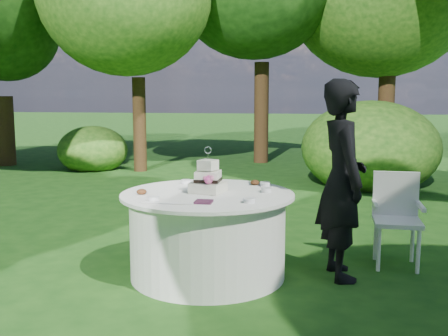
{
  "coord_description": "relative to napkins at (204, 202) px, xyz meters",
  "views": [
    {
      "loc": [
        0.89,
        -4.54,
        1.65
      ],
      "look_at": [
        0.15,
        0.0,
        1.0
      ],
      "focal_mm": 42.0,
      "sensor_mm": 36.0,
      "label": 1
    }
  ],
  "objects": [
    {
      "name": "ground",
      "position": [
        -0.05,
        0.43,
        -0.78
      ],
      "size": [
        80.0,
        80.0,
        0.0
      ],
      "primitive_type": "plane",
      "color": "#153E11",
      "rests_on": "ground"
    },
    {
      "name": "napkins",
      "position": [
        0.0,
        0.0,
        0.0
      ],
      "size": [
        0.14,
        0.14,
        0.02
      ],
      "primitive_type": "cube",
      "color": "#481E37",
      "rests_on": "table"
    },
    {
      "name": "feather_plume",
      "position": [
        -0.3,
        -0.08,
        -0.0
      ],
      "size": [
        0.48,
        0.07,
        0.01
      ],
      "primitive_type": "ellipsoid",
      "color": "white",
      "rests_on": "table"
    },
    {
      "name": "guest",
      "position": [
        1.14,
        0.6,
        0.11
      ],
      "size": [
        0.57,
        0.73,
        1.78
      ],
      "primitive_type": "imported",
      "rotation": [
        0.0,
        0.0,
        1.81
      ],
      "color": "black",
      "rests_on": "ground"
    },
    {
      "name": "table",
      "position": [
        -0.05,
        0.43,
        -0.39
      ],
      "size": [
        1.56,
        1.56,
        0.77
      ],
      "color": "silver",
      "rests_on": "ground"
    },
    {
      "name": "cake",
      "position": [
        -0.05,
        0.45,
        0.1
      ],
      "size": [
        0.33,
        0.33,
        0.41
      ],
      "color": "white",
      "rests_on": "table"
    },
    {
      "name": "chair",
      "position": [
        1.69,
        1.05,
        -0.26
      ],
      "size": [
        0.46,
        0.45,
        0.9
      ],
      "color": "white",
      "rests_on": "ground"
    },
    {
      "name": "votives",
      "position": [
        0.1,
        0.47,
        0.01
      ],
      "size": [
        0.99,
        0.97,
        0.04
      ],
      "color": "white",
      "rests_on": "table"
    },
    {
      "name": "petal_cups",
      "position": [
        -0.14,
        0.59,
        0.02
      ],
      "size": [
        1.03,
        0.74,
        0.05
      ],
      "color": "#562D16",
      "rests_on": "table"
    }
  ]
}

